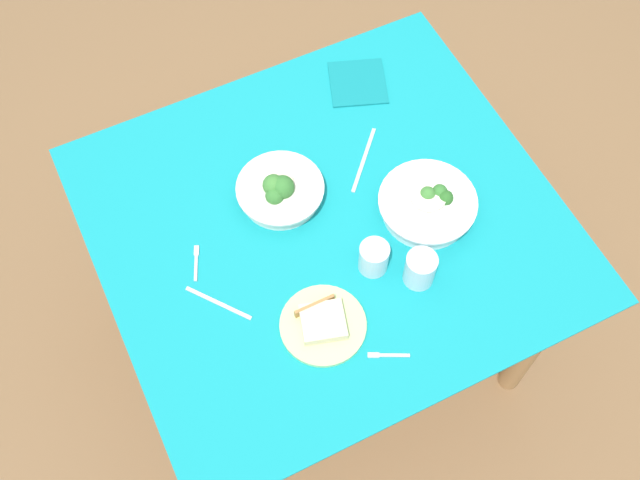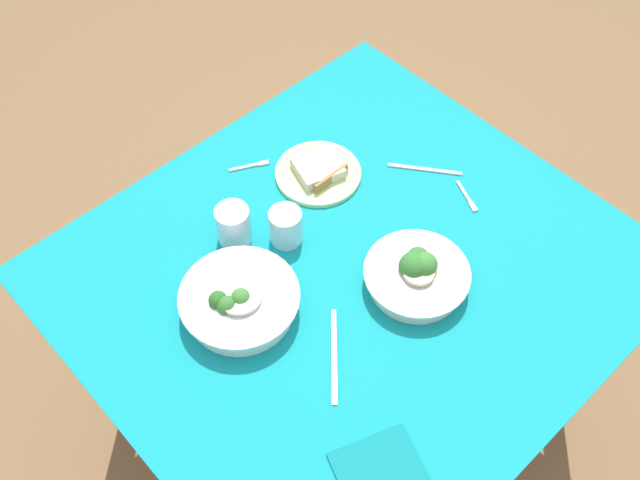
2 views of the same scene
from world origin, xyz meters
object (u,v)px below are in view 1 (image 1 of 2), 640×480
(broccoli_bowl_near, at_px, (280,191))
(fork_by_near_bowl, at_px, (387,355))
(table_knife_right, at_px, (364,160))
(napkin_folded_upper, at_px, (358,83))
(table_knife_left, at_px, (219,303))
(bread_side_plate, at_px, (323,324))
(water_glass_side, at_px, (420,269))
(fork_by_far_bowl, at_px, (196,261))
(water_glass_center, at_px, (374,258))
(broccoli_bowl_far, at_px, (427,205))

(broccoli_bowl_near, height_order, fork_by_near_bowl, broccoli_bowl_near)
(table_knife_right, height_order, napkin_folded_upper, napkin_folded_upper)
(fork_by_near_bowl, relative_size, table_knife_left, 0.52)
(bread_side_plate, xyz_separation_m, napkin_folded_upper, (-0.43, -0.64, -0.01))
(water_glass_side, distance_m, fork_by_near_bowl, 0.23)
(fork_by_far_bowl, bearing_deg, water_glass_center, -94.11)
(bread_side_plate, bearing_deg, water_glass_center, -153.86)
(broccoli_bowl_far, height_order, fork_by_far_bowl, broccoli_bowl_far)
(water_glass_side, height_order, table_knife_right, water_glass_side)
(table_knife_left, distance_m, table_knife_right, 0.57)
(fork_by_near_bowl, bearing_deg, napkin_folded_upper, -86.12)
(broccoli_bowl_near, distance_m, napkin_folded_upper, 0.45)
(fork_by_far_bowl, relative_size, fork_by_near_bowl, 1.01)
(water_glass_side, relative_size, table_knife_left, 0.53)
(fork_by_near_bowl, xyz_separation_m, table_knife_left, (0.31, -0.30, -0.00))
(table_knife_right, distance_m, napkin_folded_upper, 0.27)
(water_glass_side, xyz_separation_m, table_knife_left, (0.48, -0.15, -0.05))
(bread_side_plate, height_order, water_glass_side, water_glass_side)
(water_glass_center, height_order, water_glass_side, water_glass_side)
(water_glass_side, relative_size, fork_by_near_bowl, 1.03)
(fork_by_far_bowl, relative_size, table_knife_left, 0.52)
(broccoli_bowl_far, relative_size, water_glass_side, 2.62)
(broccoli_bowl_near, xyz_separation_m, fork_by_far_bowl, (0.27, 0.08, -0.03))
(bread_side_plate, bearing_deg, napkin_folded_upper, -123.83)
(water_glass_center, distance_m, table_knife_left, 0.40)
(broccoli_bowl_near, distance_m, fork_by_far_bowl, 0.29)
(fork_by_near_bowl, distance_m, table_knife_left, 0.43)
(bread_side_plate, bearing_deg, table_knife_right, -129.15)
(broccoli_bowl_far, bearing_deg, napkin_folded_upper, -94.73)
(water_glass_center, distance_m, water_glass_side, 0.12)
(fork_by_far_bowl, xyz_separation_m, table_knife_right, (-0.53, -0.09, -0.00))
(broccoli_bowl_near, height_order, table_knife_right, broccoli_bowl_near)
(bread_side_plate, distance_m, fork_by_near_bowl, 0.17)
(broccoli_bowl_far, xyz_separation_m, fork_by_near_bowl, (0.28, 0.31, -0.03))
(table_knife_right, bearing_deg, fork_by_far_bowl, 142.65)
(broccoli_bowl_far, distance_m, bread_side_plate, 0.42)
(table_knife_left, relative_size, table_knife_right, 0.85)
(table_knife_right, xyz_separation_m, napkin_folded_upper, (-0.11, -0.25, 0.00))
(broccoli_bowl_far, distance_m, table_knife_right, 0.23)
(table_knife_left, bearing_deg, water_glass_center, -138.27)
(bread_side_plate, relative_size, water_glass_side, 2.17)
(water_glass_side, height_order, fork_by_near_bowl, water_glass_side)
(water_glass_center, xyz_separation_m, table_knife_left, (0.39, -0.07, -0.04))
(broccoli_bowl_near, relative_size, water_glass_side, 2.37)
(napkin_folded_upper, bearing_deg, bread_side_plate, 56.17)
(bread_side_plate, xyz_separation_m, water_glass_center, (-0.19, -0.09, 0.03))
(broccoli_bowl_far, xyz_separation_m, water_glass_center, (0.20, 0.08, 0.01))
(fork_by_far_bowl, bearing_deg, table_knife_right, -57.02)
(water_glass_side, height_order, table_knife_left, water_glass_side)
(bread_side_plate, height_order, water_glass_center, water_glass_center)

